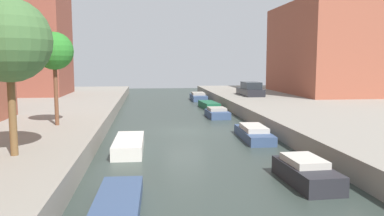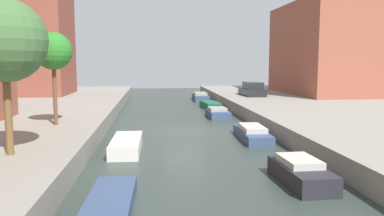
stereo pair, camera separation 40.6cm
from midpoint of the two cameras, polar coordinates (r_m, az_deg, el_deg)
name	(u,v)px [view 1 (the left image)]	position (r m, az deg, el deg)	size (l,w,h in m)	color
ground_plane	(186,131)	(25.17, -1.41, -3.46)	(84.00, 84.00, 0.00)	#2D3833
low_block_right	(331,49)	(46.29, 19.48, 8.22)	(10.00, 15.00, 9.90)	brown
street_tree_1	(8,41)	(15.76, -26.07, 8.88)	(3.08, 3.08, 5.80)	brown
street_tree_2	(54,52)	(22.54, -20.10, 7.79)	(2.05, 2.05, 5.10)	brown
parked_car	(250,90)	(40.98, 8.31, 2.67)	(1.90, 4.72, 1.43)	black
moored_boat_left_1	(118,203)	(12.30, -11.78, -13.54)	(1.45, 4.07, 0.46)	#33476B
moored_boat_left_2	(129,145)	(19.86, -9.85, -5.38)	(1.49, 4.38, 0.64)	beige
moored_boat_right_1	(306,172)	(15.05, 15.68, -9.12)	(1.54, 3.43, 0.94)	#232328
moored_boat_right_2	(254,133)	(22.88, 8.57, -3.70)	(1.57, 4.63, 0.80)	#33476B
moored_boat_right_3	(217,113)	(31.44, 3.36, -0.78)	(1.67, 3.06, 0.80)	#33476B
moored_boat_right_4	(209,105)	(37.81, 2.21, 0.44)	(1.66, 3.98, 0.61)	#195638
moored_boat_right_5	(198,97)	(45.57, 0.69, 1.64)	(1.69, 4.37, 0.92)	#33476B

